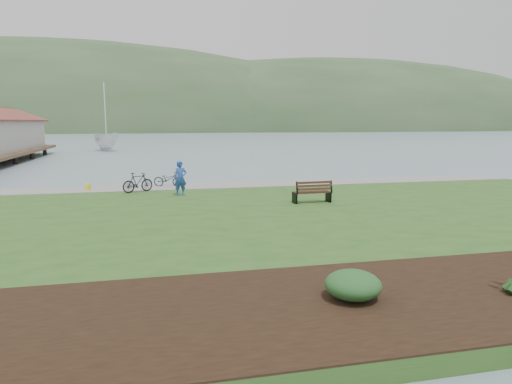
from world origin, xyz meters
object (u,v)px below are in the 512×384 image
Objects in this scene: park_bench at (313,191)px; sailboat at (107,151)px; bicycle_a at (168,179)px; person at (180,175)px.

park_bench is 0.06× the size of sailboat.
sailboat reaches higher than bicycle_a.
person is 0.07× the size of sailboat.
person is at bearing -153.32° from bicycle_a.
sailboat is at bearing 27.60° from bicycle_a.
park_bench is 1.06× the size of bicycle_a.
park_bench is at bearing -38.57° from person.
person is (-5.44, 3.32, 0.46)m from park_bench.
park_bench is 47.16m from sailboat.
bicycle_a is 0.05× the size of sailboat.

